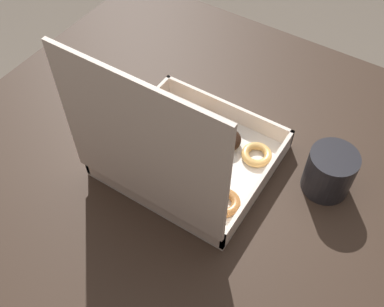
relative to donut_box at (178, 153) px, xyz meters
name	(u,v)px	position (x,y,z in m)	size (l,w,h in m)	color
ground_plane	(193,294)	(-0.01, -0.04, -0.79)	(8.00, 8.00, 0.00)	#6B6054
dining_table	(193,188)	(-0.01, -0.04, -0.16)	(1.08, 1.02, 0.73)	#38281E
donut_box	(178,153)	(0.00, 0.00, 0.00)	(0.32, 0.30, 0.34)	silver
coffee_mug	(330,171)	(-0.26, -0.13, -0.02)	(0.09, 0.09, 0.10)	#232328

